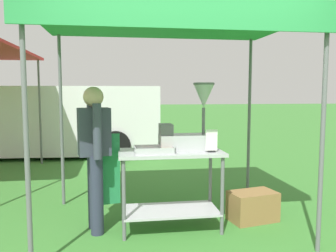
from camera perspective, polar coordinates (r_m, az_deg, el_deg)
name	(u,v)px	position (r m, az deg, el deg)	size (l,w,h in m)	color
ground_plane	(143,154)	(8.69, -4.20, -4.67)	(70.00, 70.00, 0.00)	#3D7F33
stall_canopy	(169,27)	(3.95, 0.22, 16.03)	(2.88, 2.04, 2.36)	slate
donut_cart	(171,174)	(3.90, 0.44, -7.95)	(1.16, 0.59, 0.90)	#B7B7BC
donut_tray	(155,151)	(3.71, -2.10, -4.16)	(0.43, 0.27, 0.07)	#B7B7BC
donut_fryer	(189,127)	(3.87, 3.50, -0.10)	(0.62, 0.28, 0.76)	#B7B7BC
menu_sign	(212,142)	(3.79, 7.23, -2.73)	(0.13, 0.05, 0.25)	black
vendor	(95,151)	(3.87, -12.01, -4.11)	(0.47, 0.54, 1.61)	#2D3347
supply_crate	(253,206)	(4.38, 13.88, -12.79)	(0.61, 0.45, 0.35)	olive
van_white	(50,119)	(9.03, -18.98, 1.05)	(5.45, 2.34, 1.69)	white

